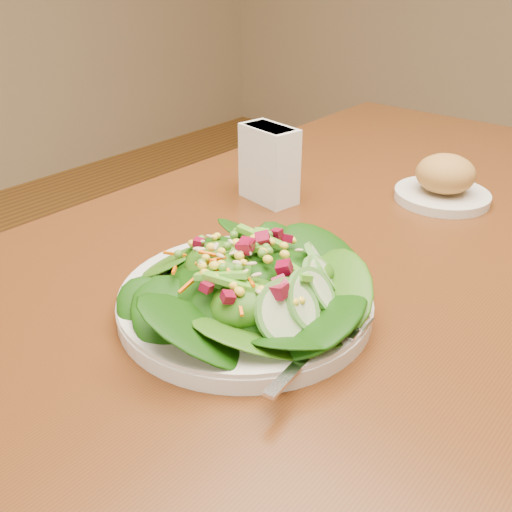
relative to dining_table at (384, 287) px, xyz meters
name	(u,v)px	position (x,y,z in m)	size (l,w,h in m)	color
dining_table	(384,287)	(0.00, 0.00, 0.00)	(0.90, 1.40, 0.75)	#512B0F
salad_plate	(252,290)	(-0.02, -0.30, 0.13)	(0.30, 0.30, 0.09)	silver
bread_plate	(444,182)	(0.01, 0.16, 0.13)	(0.16, 0.16, 0.08)	silver
napkin_holder	(269,162)	(-0.22, -0.02, 0.17)	(0.11, 0.07, 0.13)	white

